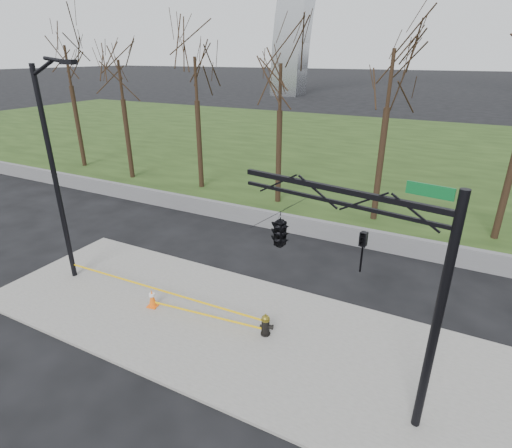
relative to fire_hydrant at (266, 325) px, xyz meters
The scene contains 10 objects.
ground 1.24m from the fire_hydrant, behind, with size 500.00×500.00×0.00m, color black.
sidewalk 1.22m from the fire_hydrant, behind, with size 18.00×6.00×0.10m, color slate.
grass_strip 29.92m from the fire_hydrant, 92.21° to the left, with size 120.00×40.00×0.06m, color #203412.
guardrail 7.98m from the fire_hydrant, 98.30° to the left, with size 60.00×0.30×0.90m, color #59595B.
tree_row 12.80m from the fire_hydrant, 99.51° to the left, with size 44.32×4.00×9.49m.
fire_hydrant is the anchor object (origin of this frame).
traffic_cone 4.22m from the fire_hydrant, behind, with size 0.39×0.39×0.67m.
street_light 9.24m from the fire_hydrant, behind, with size 2.39×0.43×8.21m.
traffic_signal_mast 4.05m from the fire_hydrant, 28.95° to the right, with size 5.04×2.54×6.00m.
caution_tape 3.52m from the fire_hydrant, behind, with size 8.42×0.44×0.40m.
Camera 1 is at (5.58, -9.14, 8.26)m, focal length 28.03 mm.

